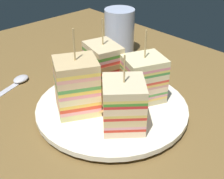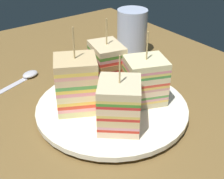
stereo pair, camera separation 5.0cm
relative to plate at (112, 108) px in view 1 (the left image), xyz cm
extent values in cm
cube|color=brown|center=(0.00, 0.00, -1.83)|extent=(99.87, 72.40, 1.80)
cylinder|color=white|center=(0.00, 0.00, -0.58)|extent=(15.61, 15.61, 0.69)
cylinder|color=white|center=(0.00, 0.00, 0.18)|extent=(25.17, 25.17, 0.84)
cube|color=#CFBD8D|center=(2.02, 5.28, 1.09)|extent=(7.61, 8.05, 0.96)
cube|color=#B2844C|center=(0.84, 2.36, 1.09)|extent=(5.19, 2.30, 0.96)
cube|color=#EBBE54|center=(2.02, 5.28, 1.78)|extent=(7.61, 8.05, 0.42)
cube|color=pink|center=(2.02, 5.28, 2.20)|extent=(7.61, 8.05, 0.42)
cube|color=#569444|center=(2.02, 5.28, 2.62)|extent=(7.61, 8.05, 0.42)
cube|color=beige|center=(2.02, 5.28, 3.32)|extent=(7.61, 8.05, 0.96)
cube|color=#9E7242|center=(0.84, 2.36, 3.32)|extent=(5.19, 2.30, 0.96)
cube|color=#D9968A|center=(2.02, 5.28, 4.01)|extent=(7.61, 8.05, 0.42)
cube|color=#EDC158|center=(2.02, 5.28, 4.43)|extent=(7.61, 8.05, 0.42)
cube|color=#E04534|center=(2.02, 5.28, 4.86)|extent=(7.61, 8.05, 0.42)
cube|color=beige|center=(2.02, 5.28, 5.55)|extent=(7.61, 8.05, 0.96)
cube|color=#9E7242|center=(0.84, 2.36, 5.55)|extent=(5.19, 2.30, 0.96)
cube|color=#439244|center=(2.02, 5.28, 6.24)|extent=(7.61, 8.05, 0.42)
cube|color=#E4CF64|center=(2.02, 5.28, 6.66)|extent=(7.61, 8.05, 0.42)
cube|color=pink|center=(2.02, 5.28, 7.09)|extent=(7.61, 8.05, 0.42)
cube|color=beige|center=(2.02, 5.28, 7.78)|extent=(7.61, 8.05, 0.96)
cylinder|color=tan|center=(2.02, 5.28, 10.58)|extent=(0.24, 0.24, 4.65)
cube|color=#D8BD7B|center=(-5.02, 2.58, 1.08)|extent=(7.38, 6.24, 0.95)
cube|color=#9E7242|center=(-1.97, 1.85, 1.08)|extent=(1.37, 4.70, 0.95)
cube|color=pink|center=(-5.02, 2.58, 1.82)|extent=(7.38, 6.24, 0.52)
cube|color=#467C3E|center=(-5.02, 2.58, 2.34)|extent=(7.38, 6.24, 0.52)
cube|color=yellow|center=(-5.02, 2.58, 2.87)|extent=(7.38, 6.24, 0.52)
cube|color=beige|center=(-5.02, 2.58, 3.60)|extent=(7.38, 6.24, 0.95)
cube|color=#9E7242|center=(-1.97, 1.85, 3.60)|extent=(1.37, 4.70, 0.95)
cube|color=pink|center=(-5.02, 2.58, 4.34)|extent=(7.38, 6.24, 0.52)
cube|color=#467B30|center=(-5.02, 2.58, 4.86)|extent=(7.38, 6.24, 0.52)
cube|color=red|center=(-5.02, 2.58, 5.39)|extent=(7.38, 6.24, 0.52)
cube|color=beige|center=(-5.02, 2.58, 6.12)|extent=(7.38, 6.24, 0.95)
cube|color=#9E7242|center=(-1.97, 1.85, 6.12)|extent=(1.37, 4.70, 0.95)
cube|color=red|center=(-5.02, 2.58, 6.86)|extent=(7.38, 6.24, 0.52)
cube|color=#D99290|center=(-5.02, 2.58, 7.39)|extent=(7.38, 6.24, 0.52)
cube|color=#4B892E|center=(-5.02, 2.58, 7.91)|extent=(7.38, 6.24, 0.52)
cube|color=beige|center=(-5.02, 2.58, 8.65)|extent=(7.38, 6.24, 0.95)
cylinder|color=tan|center=(-5.02, 2.58, 11.35)|extent=(0.24, 0.24, 4.45)
cube|color=beige|center=(-2.73, -4.95, 1.13)|extent=(8.12, 8.38, 1.06)
cube|color=#B2844C|center=(-1.28, -2.16, 1.13)|extent=(5.19, 2.85, 1.06)
cube|color=pink|center=(-2.73, -4.95, 1.95)|extent=(8.12, 8.38, 0.58)
cube|color=#E4432A|center=(-2.73, -4.95, 2.54)|extent=(8.12, 8.38, 0.58)
cube|color=#F9C74C|center=(-2.73, -4.95, 3.12)|extent=(8.12, 8.38, 0.58)
cube|color=beige|center=(-2.73, -4.95, 3.94)|extent=(8.12, 8.38, 1.06)
cube|color=#B2844C|center=(-1.28, -2.16, 3.94)|extent=(5.19, 2.85, 1.06)
cube|color=pink|center=(-2.73, -4.95, 4.76)|extent=(8.12, 8.38, 0.58)
cube|color=#FAD351|center=(-2.73, -4.95, 5.34)|extent=(8.12, 8.38, 0.58)
cube|color=#52A24D|center=(-2.73, -4.95, 5.93)|extent=(8.12, 8.38, 0.58)
cube|color=beige|center=(-2.73, -4.95, 6.75)|extent=(8.12, 8.38, 1.06)
cube|color=#9E7242|center=(-1.28, -2.16, 6.75)|extent=(5.19, 2.85, 1.06)
cube|color=#EFA398|center=(-2.73, -4.95, 7.57)|extent=(8.12, 8.38, 0.58)
cube|color=#F8D255|center=(-2.73, -4.95, 8.15)|extent=(8.12, 8.38, 0.58)
cube|color=#D2B37D|center=(-2.73, -4.95, 8.97)|extent=(8.12, 8.38, 1.06)
cylinder|color=tan|center=(-2.73, -4.95, 11.94)|extent=(0.24, 0.24, 4.89)
cube|color=beige|center=(5.09, -2.45, 1.14)|extent=(8.78, 8.74, 1.07)
cube|color=#B2844C|center=(2.69, -0.42, 1.14)|extent=(4.00, 4.67, 1.07)
cube|color=red|center=(5.09, -2.45, 1.90)|extent=(8.78, 8.74, 0.44)
cube|color=pink|center=(5.09, -2.45, 2.34)|extent=(8.78, 8.74, 0.44)
cube|color=#D8B980|center=(5.09, -2.45, 3.10)|extent=(8.78, 8.74, 1.07)
cube|color=#B2844C|center=(2.69, -0.42, 3.10)|extent=(4.00, 4.67, 1.07)
cube|color=red|center=(5.09, -2.45, 3.86)|extent=(8.78, 8.74, 0.44)
cube|color=#E0C059|center=(5.09, -2.45, 4.31)|extent=(8.78, 8.74, 0.44)
cube|color=beige|center=(5.09, -2.45, 5.06)|extent=(8.78, 8.74, 1.07)
cube|color=#9E7242|center=(2.69, -0.42, 5.06)|extent=(4.00, 4.67, 1.07)
cube|color=red|center=(5.09, -2.45, 5.82)|extent=(8.78, 8.74, 0.44)
cube|color=#439033|center=(5.09, -2.45, 6.27)|extent=(8.78, 8.74, 0.44)
cube|color=#E0CB5F|center=(5.09, -2.45, 6.71)|extent=(8.78, 8.74, 0.44)
cube|color=beige|center=(5.09, -2.45, 7.47)|extent=(8.78, 8.74, 1.07)
cylinder|color=tan|center=(5.09, -2.45, 10.10)|extent=(0.24, 0.24, 4.20)
cylinder|color=#DBCF6D|center=(-1.21, -2.58, 0.91)|extent=(5.05, 5.10, 1.12)
cylinder|color=#D9B565|center=(0.33, -2.09, 1.40)|extent=(5.52, 5.50, 0.91)
cylinder|color=#ECCD74|center=(-0.38, -1.18, 1.95)|extent=(4.24, 4.25, 0.67)
cylinder|color=#E6C782|center=(0.35, -1.53, 2.63)|extent=(4.45, 4.51, 1.18)
cylinder|color=#EBCA7F|center=(-2.16, -0.76, 2.41)|extent=(4.17, 4.19, 0.69)
cylinder|color=#EBC86E|center=(-2.19, -2.04, 3.24)|extent=(3.26, 3.22, 0.93)
ellipsoid|color=#509542|center=(-4.16, 8.05, 1.09)|extent=(4.17, 4.24, 1.09)
ellipsoid|color=#59AC42|center=(-1.97, 10.23, 1.01)|extent=(3.71, 3.46, 1.02)
ellipsoid|color=#5FA940|center=(-3.34, 9.97, 1.29)|extent=(2.38, 4.04, 1.51)
ellipsoid|color=#3B8432|center=(-1.57, 7.13, 1.08)|extent=(3.42, 4.37, 0.97)
cylinder|color=#DA4034|center=(-4.02, 8.49, 1.29)|extent=(4.01, 3.98, 0.94)
ellipsoid|color=silver|center=(-20.25, -5.83, -0.43)|extent=(3.48, 4.04, 1.00)
cylinder|color=silver|center=(-16.90, 18.10, 4.26)|extent=(6.81, 6.81, 10.39)
cylinder|color=#9F5936|center=(-16.90, 18.10, 1.60)|extent=(6.27, 6.27, 5.07)
camera|label=1|loc=(31.45, -29.40, 29.38)|focal=49.82mm
camera|label=2|loc=(34.66, -25.55, 29.38)|focal=49.82mm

